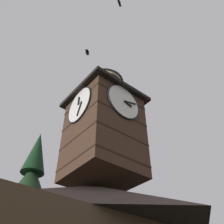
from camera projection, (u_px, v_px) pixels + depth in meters
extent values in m
pyramid|color=black|center=(92.00, 213.00, 13.21)|extent=(13.16, 9.68, 2.97)
cube|color=#422B1E|center=(104.00, 138.00, 15.53)|extent=(3.84, 3.84, 5.68)
cube|color=black|center=(103.00, 170.00, 14.15)|extent=(3.88, 3.88, 0.10)
cube|color=black|center=(103.00, 148.00, 15.06)|extent=(3.88, 3.88, 0.10)
cube|color=black|center=(104.00, 129.00, 15.96)|extent=(3.88, 3.88, 0.10)
cube|color=black|center=(104.00, 112.00, 16.87)|extent=(3.88, 3.88, 0.10)
cylinder|color=white|center=(123.00, 102.00, 15.42)|extent=(2.44, 0.10, 2.44)
torus|color=black|center=(124.00, 102.00, 15.40)|extent=(2.54, 0.10, 2.54)
cube|color=black|center=(128.00, 104.00, 15.46)|extent=(0.62, 0.04, 0.25)
cube|color=black|center=(130.00, 103.00, 15.68)|extent=(0.98, 0.04, 0.36)
sphere|color=black|center=(125.00, 101.00, 15.35)|extent=(0.10, 0.10, 0.10)
cylinder|color=white|center=(79.00, 105.00, 15.64)|extent=(0.10, 2.44, 2.44)
torus|color=black|center=(79.00, 105.00, 15.63)|extent=(0.10, 2.54, 2.54)
cube|color=black|center=(79.00, 101.00, 15.78)|extent=(0.04, 0.14, 0.61)
cube|color=black|center=(79.00, 108.00, 15.18)|extent=(0.04, 0.45, 0.96)
sphere|color=black|center=(78.00, 104.00, 15.58)|extent=(0.10, 0.10, 0.10)
cube|color=black|center=(105.00, 102.00, 17.42)|extent=(4.54, 4.54, 0.25)
cylinder|color=#D1BC84|center=(105.00, 91.00, 18.10)|extent=(2.45, 2.45, 1.87)
cylinder|color=#2D2319|center=(105.00, 98.00, 17.70)|extent=(2.51, 2.51, 0.10)
cylinder|color=#2D2319|center=(105.00, 91.00, 18.10)|extent=(2.51, 2.51, 0.10)
cylinder|color=#2D2319|center=(105.00, 85.00, 18.50)|extent=(2.51, 2.51, 0.10)
cone|color=#424C5B|center=(105.00, 78.00, 18.98)|extent=(2.75, 2.75, 0.90)
sphere|color=#424C5B|center=(105.00, 73.00, 19.34)|extent=(0.16, 0.16, 0.16)
cone|color=#193823|center=(24.00, 212.00, 17.13)|extent=(3.79, 3.79, 2.86)
cone|color=#1C361D|center=(30.00, 182.00, 18.51)|extent=(2.80, 2.80, 2.86)
cone|color=#16361C|center=(37.00, 152.00, 20.13)|extent=(1.82, 1.82, 3.63)
ellipsoid|color=black|center=(119.00, 3.00, 16.58)|extent=(0.20, 0.22, 0.11)
cube|color=black|center=(119.00, 1.00, 16.47)|extent=(0.31, 0.26, 0.05)
cube|color=black|center=(120.00, 5.00, 16.68)|extent=(0.31, 0.26, 0.05)
ellipsoid|color=black|center=(87.00, 52.00, 17.64)|extent=(0.31, 0.31, 0.16)
cube|color=black|center=(87.00, 51.00, 17.55)|extent=(0.31, 0.31, 0.10)
cube|color=black|center=(88.00, 53.00, 17.73)|extent=(0.31, 0.31, 0.10)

